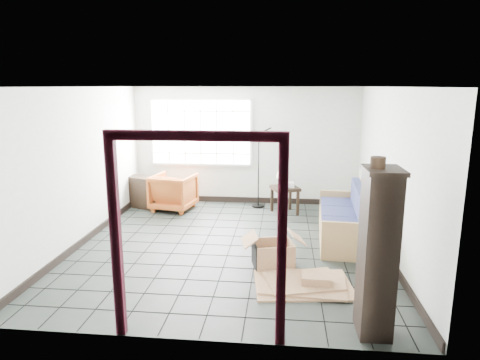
# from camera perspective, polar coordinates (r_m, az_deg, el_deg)

# --- Properties ---
(ground) EXTENTS (5.50, 5.50, 0.00)m
(ground) POSITION_cam_1_polar(r_m,az_deg,el_deg) (7.25, -1.25, -8.71)
(ground) COLOR black
(ground) RESTS_ON ground
(room_shell) EXTENTS (5.02, 5.52, 2.61)m
(room_shell) POSITION_cam_1_polar(r_m,az_deg,el_deg) (6.85, -1.28, 4.59)
(room_shell) COLOR silver
(room_shell) RESTS_ON ground
(window_panel) EXTENTS (2.32, 0.08, 1.52)m
(window_panel) POSITION_cam_1_polar(r_m,az_deg,el_deg) (9.64, -5.24, 6.35)
(window_panel) COLOR silver
(window_panel) RESTS_ON ground
(doorway_trim) EXTENTS (1.80, 0.08, 2.20)m
(doorway_trim) POSITION_cam_1_polar(r_m,az_deg,el_deg) (4.28, -5.81, -4.40)
(doorway_trim) COLOR #380C18
(doorway_trim) RESTS_ON ground
(futon_sofa) EXTENTS (0.90, 2.10, 0.91)m
(futon_sofa) POSITION_cam_1_polar(r_m,az_deg,el_deg) (7.65, 14.05, -5.32)
(futon_sofa) COLOR #9F8448
(futon_sofa) RESTS_ON ground
(armchair) EXTENTS (0.96, 0.92, 0.86)m
(armchair) POSITION_cam_1_polar(r_m,az_deg,el_deg) (9.27, -8.85, -1.35)
(armchair) COLOR #964A15
(armchair) RESTS_ON ground
(side_table) EXTENTS (0.67, 0.67, 0.57)m
(side_table) POSITION_cam_1_polar(r_m,az_deg,el_deg) (8.94, 6.01, -1.53)
(side_table) COLOR black
(side_table) RESTS_ON ground
(table_lamp) EXTENTS (0.33, 0.33, 0.39)m
(table_lamp) POSITION_cam_1_polar(r_m,az_deg,el_deg) (8.83, 5.69, 0.78)
(table_lamp) COLOR black
(table_lamp) RESTS_ON side_table
(projector) EXTENTS (0.29, 0.24, 0.10)m
(projector) POSITION_cam_1_polar(r_m,az_deg,el_deg) (8.89, 6.30, -0.63)
(projector) COLOR silver
(projector) RESTS_ON side_table
(floor_lamp) EXTENTS (0.51, 0.32, 1.76)m
(floor_lamp) POSITION_cam_1_polar(r_m,az_deg,el_deg) (9.24, 3.27, 1.97)
(floor_lamp) COLOR black
(floor_lamp) RESTS_ON ground
(console_shelf) EXTENTS (0.93, 0.68, 0.68)m
(console_shelf) POSITION_cam_1_polar(r_m,az_deg,el_deg) (9.57, -12.56, -1.62)
(console_shelf) COLOR black
(console_shelf) RESTS_ON ground
(tall_shelf) EXTENTS (0.39, 0.50, 1.81)m
(tall_shelf) POSITION_cam_1_polar(r_m,az_deg,el_deg) (4.73, 17.88, -9.13)
(tall_shelf) COLOR black
(tall_shelf) RESTS_ON ground
(pot) EXTENTS (0.20, 0.20, 0.11)m
(pot) POSITION_cam_1_polar(r_m,az_deg,el_deg) (4.46, 17.92, 2.24)
(pot) COLOR black
(pot) RESTS_ON tall_shelf
(open_box) EXTENTS (0.99, 0.64, 0.52)m
(open_box) POSITION_cam_1_polar(r_m,az_deg,el_deg) (6.42, 4.41, -9.82)
(open_box) COLOR #8A6142
(open_box) RESTS_ON ground
(cardboard_pile) EXTENTS (1.37, 1.04, 0.19)m
(cardboard_pile) POSITION_cam_1_polar(r_m,az_deg,el_deg) (5.93, 8.64, -13.37)
(cardboard_pile) COLOR #8A6142
(cardboard_pile) RESTS_ON ground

